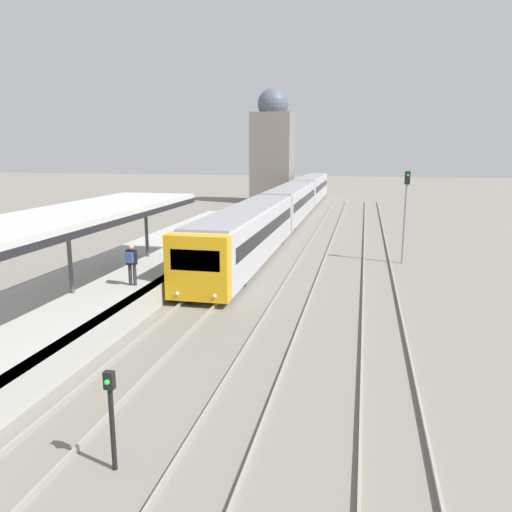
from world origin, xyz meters
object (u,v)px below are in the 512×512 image
signal_post_near (111,411)px  signal_mast_far (406,206)px  train_near (291,202)px  person_on_platform (131,261)px

signal_post_near → signal_mast_far: size_ratio=0.41×
train_near → person_on_platform: bearing=-95.3°
person_on_platform → signal_post_near: person_on_platform is taller
person_on_platform → signal_post_near: (4.25, -9.68, -0.65)m
person_on_platform → signal_mast_far: signal_mast_far is taller
person_on_platform → train_near: bearing=84.7°
signal_post_near → person_on_platform: bearing=113.7°
train_near → signal_mast_far: (8.69, -15.85, 1.51)m
person_on_platform → signal_mast_far: (11.16, 10.74, 1.27)m
person_on_platform → signal_post_near: 10.59m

